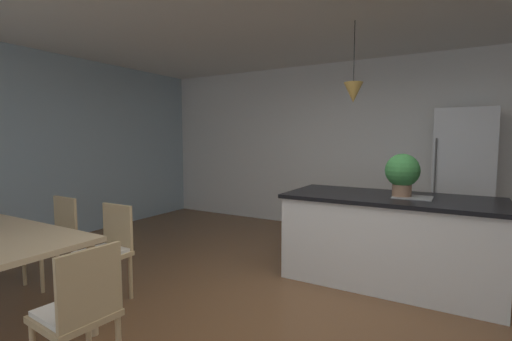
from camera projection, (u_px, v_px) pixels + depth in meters
name	position (u px, v px, depth m)	size (l,w,h in m)	color
ground_plane	(297.00, 329.00, 2.84)	(10.00, 8.40, 0.04)	brown
wall_back_kitchen	(384.00, 147.00, 5.52)	(10.00, 0.12, 2.70)	white
window_wall_left_glazing	(17.00, 149.00, 4.75)	(0.06, 8.40, 2.70)	#9EB7C6
chair_far_left	(54.00, 237.00, 3.69)	(0.41, 0.41, 0.87)	tan
chair_far_right	(106.00, 249.00, 3.28)	(0.40, 0.40, 0.87)	tan
chair_kitchen_end	(79.00, 311.00, 2.10)	(0.43, 0.43, 0.87)	tan
kitchen_island	(389.00, 238.00, 3.69)	(2.08, 0.96, 0.91)	silver
refrigerator	(463.00, 181.00, 4.67)	(0.69, 0.67, 1.87)	silver
pendant_over_island_main	(353.00, 92.00, 3.75)	(0.20, 0.20, 0.84)	black
potted_plant_on_island	(402.00, 172.00, 3.57)	(0.33, 0.33, 0.43)	#8C664C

